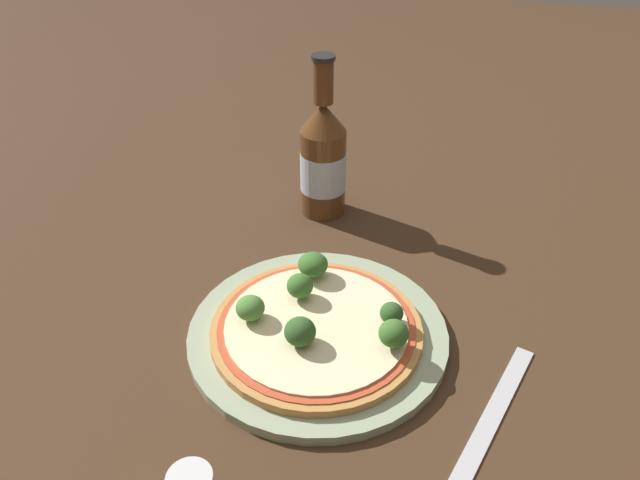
{
  "coord_description": "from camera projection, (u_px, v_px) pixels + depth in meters",
  "views": [
    {
      "loc": [
        0.14,
        -0.5,
        0.49
      ],
      "look_at": [
        -0.03,
        0.08,
        0.06
      ],
      "focal_mm": 35.0,
      "sensor_mm": 36.0,
      "label": 1
    }
  ],
  "objects": [
    {
      "name": "broccoli_floret_4",
      "position": [
        250.0,
        308.0,
        0.67
      ],
      "size": [
        0.03,
        0.03,
        0.03
      ],
      "color": "#89A866",
      "rests_on": "pizza"
    },
    {
      "name": "broccoli_floret_0",
      "position": [
        300.0,
        286.0,
        0.7
      ],
      "size": [
        0.03,
        0.03,
        0.03
      ],
      "color": "#89A866",
      "rests_on": "pizza"
    },
    {
      "name": "fork",
      "position": [
        495.0,
        410.0,
        0.61
      ],
      "size": [
        0.07,
        0.19,
        0.0
      ],
      "rotation": [
        0.0,
        0.0,
        1.28
      ],
      "color": "#B2B2B7",
      "rests_on": "ground_plane"
    },
    {
      "name": "broccoli_floret_1",
      "position": [
        394.0,
        334.0,
        0.63
      ],
      "size": [
        0.03,
        0.03,
        0.03
      ],
      "color": "#89A866",
      "rests_on": "pizza"
    },
    {
      "name": "broccoli_floret_3",
      "position": [
        392.0,
        313.0,
        0.66
      ],
      "size": [
        0.03,
        0.03,
        0.03
      ],
      "color": "#89A866",
      "rests_on": "pizza"
    },
    {
      "name": "beer_bottle",
      "position": [
        323.0,
        159.0,
        0.86
      ],
      "size": [
        0.06,
        0.06,
        0.23
      ],
      "color": "#563319",
      "rests_on": "ground_plane"
    },
    {
      "name": "ground_plane",
      "position": [
        322.0,
        327.0,
        0.7
      ],
      "size": [
        3.0,
        3.0,
        0.0
      ],
      "primitive_type": "plane",
      "color": "#3D2819"
    },
    {
      "name": "pizza",
      "position": [
        317.0,
        329.0,
        0.68
      ],
      "size": [
        0.23,
        0.23,
        0.01
      ],
      "color": "#B77F42",
      "rests_on": "plate"
    },
    {
      "name": "broccoli_floret_5",
      "position": [
        313.0,
        264.0,
        0.73
      ],
      "size": [
        0.04,
        0.04,
        0.03
      ],
      "color": "#89A866",
      "rests_on": "pizza"
    },
    {
      "name": "plate",
      "position": [
        317.0,
        334.0,
        0.69
      ],
      "size": [
        0.29,
        0.29,
        0.01
      ],
      "color": "#93A384",
      "rests_on": "ground_plane"
    },
    {
      "name": "broccoli_floret_2",
      "position": [
        300.0,
        332.0,
        0.64
      ],
      "size": [
        0.03,
        0.03,
        0.03
      ],
      "color": "#89A866",
      "rests_on": "pizza"
    }
  ]
}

